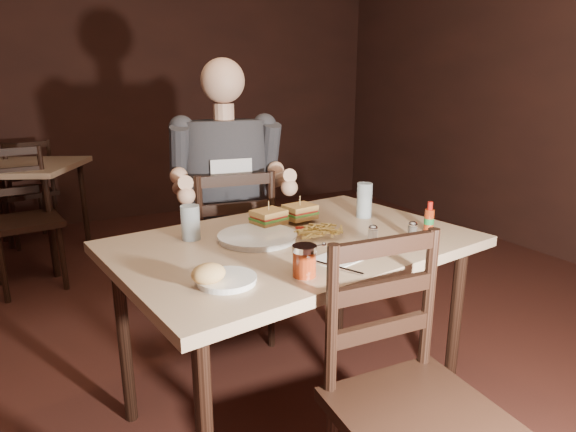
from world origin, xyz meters
name	(u,v)px	position (x,y,z in m)	size (l,w,h in m)	color
room_shell	(226,68)	(0.00, 0.00, 1.40)	(7.00, 7.00, 7.00)	black
main_table	(294,256)	(0.25, -0.02, 0.70)	(1.45, 1.08, 0.77)	tan
bg_table	(20,176)	(-0.73, 2.50, 0.68)	(1.06, 1.06, 0.77)	tan
chair_far	(228,255)	(0.24, 0.70, 0.47)	(0.44, 0.48, 0.94)	black
chair_near	(419,416)	(0.26, -0.73, 0.46)	(0.43, 0.47, 0.93)	black
bg_chair_far	(25,192)	(-0.73, 3.05, 0.45)	(0.41, 0.45, 0.89)	black
bg_chair_near	(24,221)	(-0.73, 1.95, 0.47)	(0.43, 0.47, 0.94)	black
diner	(227,162)	(0.23, 0.65, 0.98)	(0.57, 0.44, 0.98)	#2D2B30
dinner_plate	(257,238)	(0.12, 0.04, 0.78)	(0.30, 0.30, 0.02)	white
sandwich_left	(269,212)	(0.23, 0.16, 0.84)	(0.13, 0.10, 0.11)	tan
sandwich_right	(300,207)	(0.38, 0.18, 0.84)	(0.13, 0.10, 0.10)	tan
fries_pile	(321,229)	(0.35, -0.05, 0.80)	(0.24, 0.17, 0.04)	#E7C465
ketchup_dollop	(301,228)	(0.31, 0.04, 0.79)	(0.05, 0.05, 0.01)	maroon
glass_left	(190,223)	(-0.10, 0.16, 0.84)	(0.07, 0.07, 0.13)	silver
glass_right	(364,200)	(0.68, 0.12, 0.85)	(0.07, 0.07, 0.16)	silver
hot_sauce	(429,217)	(0.78, -0.18, 0.83)	(0.04, 0.04, 0.12)	maroon
salt_shaker	(373,235)	(0.49, -0.19, 0.80)	(0.04, 0.04, 0.06)	white
pepper_shaker	(412,231)	(0.65, -0.23, 0.80)	(0.04, 0.04, 0.06)	#38332D
syrup_dispenser	(304,261)	(0.10, -0.36, 0.82)	(0.08, 0.08, 0.10)	maroon
napkin	(335,260)	(0.27, -0.28, 0.77)	(0.14, 0.13, 0.00)	white
knife	(335,267)	(0.22, -0.35, 0.78)	(0.01, 0.21, 0.00)	silver
fork	(350,250)	(0.36, -0.23, 0.78)	(0.01, 0.14, 0.00)	silver
side_plate	(227,281)	(-0.13, -0.29, 0.78)	(0.18, 0.18, 0.01)	white
bread_roll	(208,274)	(-0.19, -0.30, 0.81)	(0.10, 0.08, 0.06)	#DEAC66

